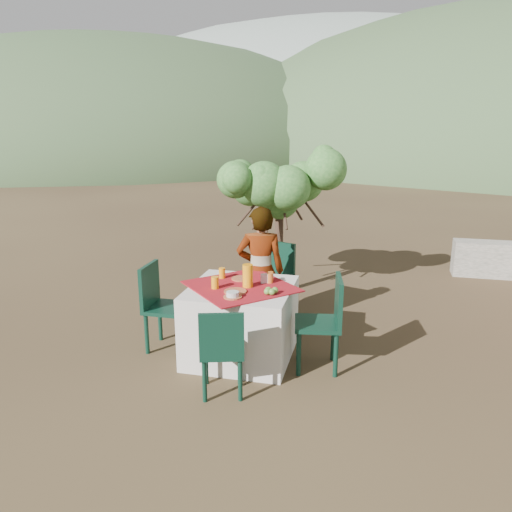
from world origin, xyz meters
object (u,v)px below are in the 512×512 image
Objects in this scene: person at (260,271)px; chair_left at (160,302)px; chair_right at (326,319)px; table at (241,321)px; chair_near at (222,349)px; shrub_tree at (284,193)px; juice_pitcher at (248,276)px; chair_far at (274,277)px.

chair_left is at bearing 22.02° from person.
chair_right is 0.64× the size of person.
chair_near is (0.05, -0.81, 0.08)m from table.
table is at bearing -89.63° from chair_left.
person is at bearing 84.70° from table.
chair_right is at bearing -4.69° from table.
chair_near is at bearing -131.32° from chair_left.
shrub_tree is at bearing -102.36° from person.
table is 2.30m from shrub_tree.
chair_left is 0.99× the size of chair_right.
juice_pitcher is (-0.79, 0.06, 0.36)m from chair_right.
chair_far is 0.51m from person.
shrub_tree is (0.01, 2.87, 0.96)m from chair_near.
chair_near is 0.46× the size of shrub_tree.
chair_left is at bearing -113.22° from chair_far.
table is at bearing 72.41° from person.
table is 0.50m from juice_pitcher.
table is at bearing -77.36° from chair_far.
chair_far is 1.02× the size of chair_left.
juice_pitcher is (0.08, -0.01, 0.50)m from table.
person reaches higher than chair_right.
shrub_tree reaches higher than chair_far.
shrub_tree is (0.00, 1.43, 0.68)m from person.
chair_left is 1.15m from person.
person is 0.65m from juice_pitcher.
chair_right is at bearing 127.05° from person.
chair_far reaches higher than chair_near.
juice_pitcher reaches higher than table.
juice_pitcher reaches higher than chair_left.
chair_far is 1.01× the size of chair_right.
person reaches higher than juice_pitcher.
chair_left reaches higher than chair_near.
juice_pitcher is (0.95, 0.00, 0.36)m from chair_left.
chair_near is 3.02m from shrub_tree.
table is at bearing -91.66° from shrub_tree.
person is at bearing -139.62° from chair_right.
person is 1.58m from shrub_tree.
chair_right is at bearing -38.12° from chair_far.
person is (0.06, 0.62, 0.36)m from table.
chair_near is 3.60× the size of juice_pitcher.
person is (0.01, 1.43, 0.28)m from chair_near.
table is 0.73× the size of shrub_tree.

